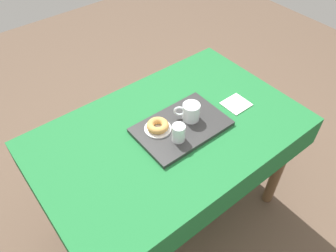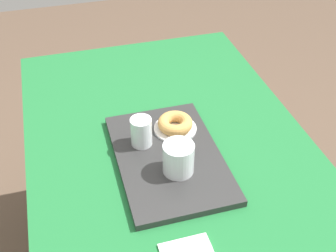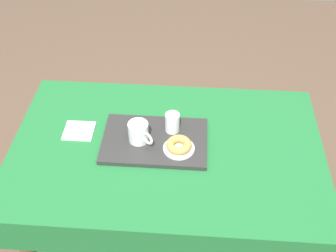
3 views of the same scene
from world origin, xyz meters
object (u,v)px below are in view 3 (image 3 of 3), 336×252
(dining_table, at_px, (167,162))
(paper_napkin, at_px, (79,131))
(tea_mug_left, at_px, (139,133))
(sugar_donut_left, at_px, (179,145))
(donut_plate_left, at_px, (179,148))
(serving_tray, at_px, (155,141))
(water_glass_near, at_px, (172,123))

(dining_table, xyz_separation_m, paper_napkin, (-0.40, 0.07, 0.10))
(tea_mug_left, xyz_separation_m, sugar_donut_left, (0.17, -0.04, -0.02))
(dining_table, height_order, donut_plate_left, donut_plate_left)
(serving_tray, height_order, water_glass_near, water_glass_near)
(donut_plate_left, xyz_separation_m, sugar_donut_left, (0.00, 0.00, 0.02))
(tea_mug_left, bearing_deg, paper_napkin, 168.74)
(dining_table, height_order, sugar_donut_left, sugar_donut_left)
(donut_plate_left, bearing_deg, dining_table, 152.91)
(dining_table, relative_size, paper_napkin, 10.18)
(serving_tray, xyz_separation_m, tea_mug_left, (-0.07, -0.01, 0.05))
(water_glass_near, bearing_deg, dining_table, -102.07)
(dining_table, height_order, serving_tray, serving_tray)
(serving_tray, bearing_deg, paper_napkin, 172.46)
(sugar_donut_left, height_order, paper_napkin, sugar_donut_left)
(sugar_donut_left, distance_m, paper_napkin, 0.46)
(tea_mug_left, xyz_separation_m, donut_plate_left, (0.17, -0.04, -0.04))
(serving_tray, bearing_deg, donut_plate_left, -25.67)
(dining_table, relative_size, sugar_donut_left, 12.48)
(dining_table, xyz_separation_m, serving_tray, (-0.05, 0.02, 0.11))
(water_glass_near, xyz_separation_m, donut_plate_left, (0.04, -0.11, -0.04))
(serving_tray, bearing_deg, tea_mug_left, -171.53)
(serving_tray, distance_m, water_glass_near, 0.11)
(tea_mug_left, height_order, sugar_donut_left, tea_mug_left)
(dining_table, bearing_deg, tea_mug_left, 173.25)
(tea_mug_left, distance_m, donut_plate_left, 0.18)
(serving_tray, xyz_separation_m, paper_napkin, (-0.35, 0.05, -0.01))
(water_glass_near, distance_m, donut_plate_left, 0.12)
(water_glass_near, distance_m, paper_napkin, 0.42)
(water_glass_near, bearing_deg, tea_mug_left, -152.28)
(donut_plate_left, bearing_deg, serving_tray, 154.33)
(serving_tray, bearing_deg, water_glass_near, 41.09)
(tea_mug_left, distance_m, water_glass_near, 0.16)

